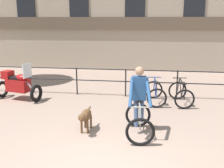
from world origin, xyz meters
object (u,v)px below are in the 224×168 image
Objects in this scene: dog at (85,116)px; parked_bicycle_mid_left at (181,94)px; cyclist_with_bike at (139,105)px; parked_motorcycle at (18,84)px; parked_bicycle_near_lamp at (155,93)px.

parked_bicycle_mid_left reaches higher than dog.
cyclist_with_bike is at bearing 56.48° from parked_bicycle_mid_left.
parked_bicycle_near_lamp is at bearing -73.56° from parked_motorcycle.
dog is 3.89m from parked_motorcycle.
cyclist_with_bike reaches higher than parked_motorcycle.
cyclist_with_bike is at bearing 74.74° from parked_bicycle_near_lamp.
parked_motorcycle is (-3.06, 2.40, 0.14)m from dog.
parked_bicycle_near_lamp is (1.82, 2.67, -0.06)m from dog.
dog is 0.54× the size of parked_motorcycle.
parked_bicycle_mid_left is at bearing 175.00° from parked_bicycle_near_lamp.
cyclist_with_bike is 2.65m from parked_bicycle_near_lamp.
parked_motorcycle is at bearing -3.50° from parked_bicycle_mid_left.
cyclist_with_bike is 0.97× the size of parked_motorcycle.
parked_bicycle_mid_left is at bearing 57.65° from cyclist_with_bike.
cyclist_with_bike is 2.93m from parked_bicycle_mid_left.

